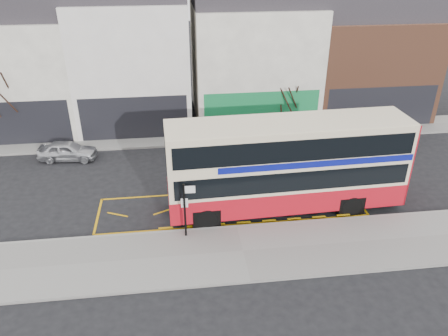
{
  "coord_description": "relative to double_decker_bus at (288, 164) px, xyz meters",
  "views": [
    {
      "loc": [
        -2.81,
        -17.88,
        12.88
      ],
      "look_at": [
        -0.34,
        2.0,
        2.18
      ],
      "focal_mm": 35.0,
      "sensor_mm": 36.0,
      "label": 1
    }
  ],
  "objects": [
    {
      "name": "kerb",
      "position": [
        -2.85,
        -1.65,
        -2.49
      ],
      "size": [
        40.0,
        0.15,
        0.15
      ],
      "primitive_type": "cube",
      "color": "gray",
      "rests_on": "ground"
    },
    {
      "name": "double_decker_bus",
      "position": [
        0.0,
        0.0,
        0.0
      ],
      "size": [
        12.3,
        3.2,
        4.88
      ],
      "rotation": [
        0.0,
        0.0,
        0.03
      ],
      "color": "beige",
      "rests_on": "ground"
    },
    {
      "name": "terrace_right",
      "position": [
        9.65,
        13.71,
        2.01
      ],
      "size": [
        9.0,
        8.01,
        10.3
      ],
      "color": "brown",
      "rests_on": "ground"
    },
    {
      "name": "car_silver",
      "position": [
        -12.56,
        7.19,
        -1.94
      ],
      "size": [
        3.81,
        1.83,
        1.25
      ],
      "primitive_type": "imported",
      "rotation": [
        0.0,
        0.0,
        1.47
      ],
      "color": "silver",
      "rests_on": "ground"
    },
    {
      "name": "pavement",
      "position": [
        -2.85,
        -3.58,
        -2.49
      ],
      "size": [
        40.0,
        4.0,
        0.15
      ],
      "primitive_type": "cube",
      "color": "gray",
      "rests_on": "ground"
    },
    {
      "name": "far_pavement",
      "position": [
        -2.85,
        9.72,
        -2.49
      ],
      "size": [
        50.0,
        3.0,
        0.15
      ],
      "primitive_type": "cube",
      "color": "gray",
      "rests_on": "ground"
    },
    {
      "name": "ground",
      "position": [
        -2.85,
        -1.28,
        -2.57
      ],
      "size": [
        120.0,
        120.0,
        0.0
      ],
      "primitive_type": "plane",
      "color": "black",
      "rests_on": "ground"
    },
    {
      "name": "bus_stop_post",
      "position": [
        -5.32,
        -2.09,
        -0.7
      ],
      "size": [
        0.7,
        0.13,
        2.84
      ],
      "rotation": [
        0.0,
        0.0,
        -0.05
      ],
      "color": "black",
      "rests_on": "pavement"
    },
    {
      "name": "car_white",
      "position": [
        4.44,
        7.66,
        -1.95
      ],
      "size": [
        4.29,
        1.84,
        1.23
      ],
      "primitive_type": "imported",
      "rotation": [
        0.0,
        0.0,
        1.54
      ],
      "color": "white",
      "rests_on": "ground"
    },
    {
      "name": "street_tree_right",
      "position": [
        2.57,
        10.0,
        0.57
      ],
      "size": [
        2.13,
        2.13,
        4.6
      ],
      "color": "#341F17",
      "rests_on": "ground"
    },
    {
      "name": "terrace_left",
      "position": [
        -8.35,
        13.71,
        2.76
      ],
      "size": [
        8.0,
        8.01,
        11.8
      ],
      "color": "white",
      "rests_on": "ground"
    },
    {
      "name": "terrace_far_left",
      "position": [
        -16.35,
        13.71,
        2.26
      ],
      "size": [
        8.0,
        8.01,
        10.8
      ],
      "color": "white",
      "rests_on": "ground"
    },
    {
      "name": "car_grey",
      "position": [
        -2.16,
        7.69,
        -1.91
      ],
      "size": [
        4.03,
        1.55,
        1.31
      ],
      "primitive_type": "imported",
      "rotation": [
        0.0,
        0.0,
        1.61
      ],
      "color": "#454A4E",
      "rests_on": "ground"
    },
    {
      "name": "terrace_green_shop",
      "position": [
        0.65,
        13.71,
        2.51
      ],
      "size": [
        9.0,
        8.01,
        11.3
      ],
      "color": "white",
      "rests_on": "ground"
    },
    {
      "name": "road_markings",
      "position": [
        -2.85,
        0.32,
        -2.56
      ],
      "size": [
        14.0,
        3.4,
        0.01
      ],
      "primitive_type": null,
      "color": "#D7990B",
      "rests_on": "ground"
    }
  ]
}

